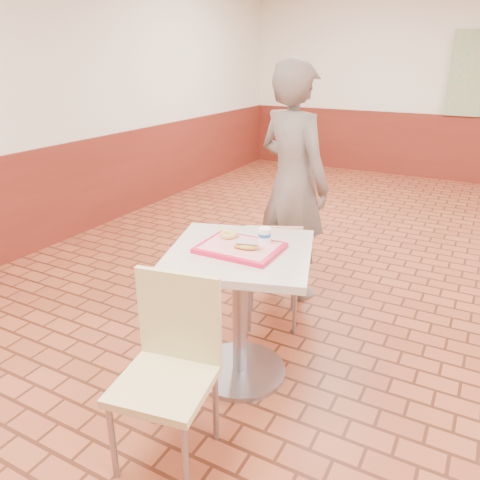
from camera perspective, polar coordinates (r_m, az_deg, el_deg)
The scene contains 10 objects.
wainscot_band at distance 3.28m, azimuth 27.15°, elevation -5.19°, with size 8.00×10.00×1.00m.
promo_poster at distance 7.96m, azimuth 25.98°, elevation 17.77°, with size 0.50×0.03×1.20m, color gray.
main_table at distance 2.74m, azimuth 0.00°, elevation -6.46°, with size 0.79×0.79×0.83m.
chair_main_front at distance 2.29m, azimuth -8.49°, elevation -14.32°, with size 0.49×0.49×0.92m.
chair_main_back at distance 3.29m, azimuth 4.06°, elevation -3.61°, with size 0.49×0.49×0.81m.
customer at distance 3.69m, azimuth 6.46°, elevation 6.87°, with size 0.67×0.44×1.84m, color #675A4F.
serving_tray at distance 2.62m, azimuth 0.00°, elevation -0.95°, with size 0.44×0.34×0.03m.
ring_donut at distance 2.73m, azimuth -1.42°, elevation 0.69°, with size 0.11×0.11×0.03m, color gold.
long_john_donut at distance 2.56m, azimuth 0.79°, elevation -0.70°, with size 0.15×0.10×0.04m.
paper_cup at distance 2.64m, azimuth 3.02°, elevation 0.58°, with size 0.07×0.07×0.09m.
Camera 1 is at (-0.07, -2.99, 1.85)m, focal length 35.00 mm.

